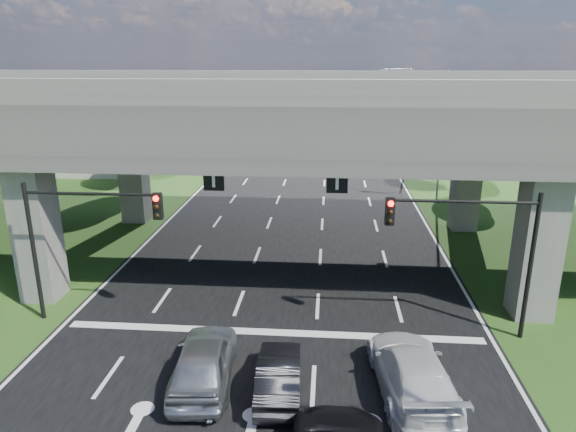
# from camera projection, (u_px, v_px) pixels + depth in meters

# --- Properties ---
(ground) EXTENTS (160.00, 160.00, 0.00)m
(ground) POSITION_uv_depth(u_px,v_px,m) (261.00, 385.00, 17.63)
(ground) COLOR #204014
(ground) RESTS_ON ground
(road) EXTENTS (18.00, 120.00, 0.03)m
(road) POSITION_uv_depth(u_px,v_px,m) (286.00, 270.00, 27.15)
(road) COLOR black
(road) RESTS_ON ground
(overpass) EXTENTS (80.00, 15.00, 10.00)m
(overpass) POSITION_uv_depth(u_px,v_px,m) (289.00, 115.00, 26.73)
(overpass) COLOR #33312E
(overpass) RESTS_ON ground
(warehouse) EXTENTS (20.00, 10.00, 4.00)m
(warehouse) POSITION_uv_depth(u_px,v_px,m) (53.00, 148.00, 52.39)
(warehouse) COLOR #9E9E99
(warehouse) RESTS_ON ground
(signal_right) EXTENTS (5.76, 0.54, 6.00)m
(signal_right) POSITION_uv_depth(u_px,v_px,m) (476.00, 238.00, 19.55)
(signal_right) COLOR black
(signal_right) RESTS_ON ground
(signal_left) EXTENTS (5.76, 0.54, 6.00)m
(signal_left) POSITION_uv_depth(u_px,v_px,m) (80.00, 228.00, 20.76)
(signal_left) COLOR black
(signal_left) RESTS_ON ground
(streetlight_far) EXTENTS (3.38, 0.25, 10.00)m
(streetlight_far) POSITION_uv_depth(u_px,v_px,m) (437.00, 127.00, 38.00)
(streetlight_far) COLOR gray
(streetlight_far) RESTS_ON ground
(streetlight_beyond) EXTENTS (3.38, 0.25, 10.00)m
(streetlight_beyond) POSITION_uv_depth(u_px,v_px,m) (407.00, 108.00, 53.24)
(streetlight_beyond) COLOR gray
(streetlight_beyond) RESTS_ON ground
(tree_left_near) EXTENTS (4.50, 4.50, 7.80)m
(tree_left_near) POSITION_uv_depth(u_px,v_px,m) (133.00, 134.00, 42.06)
(tree_left_near) COLOR black
(tree_left_near) RESTS_ON ground
(tree_left_mid) EXTENTS (3.91, 3.90, 6.76)m
(tree_left_mid) POSITION_uv_depth(u_px,v_px,m) (134.00, 129.00, 50.10)
(tree_left_mid) COLOR black
(tree_left_mid) RESTS_ON ground
(tree_left_far) EXTENTS (4.80, 4.80, 8.32)m
(tree_left_far) POSITION_uv_depth(u_px,v_px,m) (194.00, 111.00, 57.13)
(tree_left_far) COLOR black
(tree_left_far) RESTS_ON ground
(tree_right_near) EXTENTS (4.20, 4.20, 7.28)m
(tree_right_near) POSITION_uv_depth(u_px,v_px,m) (463.00, 138.00, 41.98)
(tree_right_near) COLOR black
(tree_right_near) RESTS_ON ground
(tree_right_mid) EXTENTS (3.91, 3.90, 6.76)m
(tree_right_mid) POSITION_uv_depth(u_px,v_px,m) (474.00, 130.00, 49.47)
(tree_right_mid) COLOR black
(tree_right_mid) RESTS_ON ground
(tree_right_far) EXTENTS (4.50, 4.50, 7.80)m
(tree_right_far) POSITION_uv_depth(u_px,v_px,m) (419.00, 114.00, 57.21)
(tree_right_far) COLOR black
(tree_right_far) RESTS_ON ground
(car_silver) EXTENTS (2.40, 5.08, 1.68)m
(car_silver) POSITION_uv_depth(u_px,v_px,m) (204.00, 360.00, 17.51)
(car_silver) COLOR #ADB0B5
(car_silver) RESTS_ON road
(car_dark) EXTENTS (1.63, 4.13, 1.34)m
(car_dark) POSITION_uv_depth(u_px,v_px,m) (279.00, 375.00, 17.01)
(car_dark) COLOR black
(car_dark) RESTS_ON road
(car_white) EXTENTS (2.81, 5.82, 1.63)m
(car_white) POSITION_uv_depth(u_px,v_px,m) (412.00, 372.00, 16.90)
(car_white) COLOR silver
(car_white) RESTS_ON road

